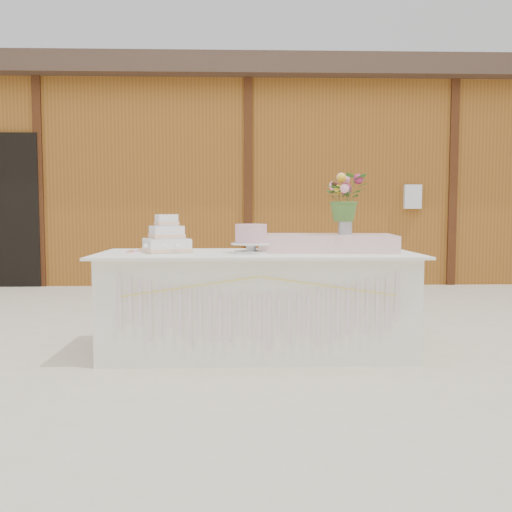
% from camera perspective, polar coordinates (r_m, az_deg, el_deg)
% --- Properties ---
extents(ground, '(80.00, 80.00, 0.00)m').
position_cam_1_polar(ground, '(4.45, 0.12, -9.58)').
color(ground, beige).
rests_on(ground, ground).
extents(barn, '(12.60, 4.60, 3.30)m').
position_cam_1_polar(barn, '(10.33, -1.04, 7.75)').
color(barn, brown).
rests_on(barn, ground).
extents(cake_table, '(2.40, 1.00, 0.77)m').
position_cam_1_polar(cake_table, '(4.37, 0.12, -4.67)').
color(cake_table, white).
rests_on(cake_table, ground).
extents(wedding_cake, '(0.41, 0.41, 0.29)m').
position_cam_1_polar(wedding_cake, '(4.38, -8.92, 1.63)').
color(wedding_cake, white).
rests_on(wedding_cake, cake_table).
extents(pink_cake_stand, '(0.30, 0.30, 0.22)m').
position_cam_1_polar(pink_cake_stand, '(4.26, -0.50, 1.92)').
color(pink_cake_stand, white).
rests_on(pink_cake_stand, cake_table).
extents(satin_runner, '(1.10, 0.70, 0.13)m').
position_cam_1_polar(satin_runner, '(4.50, 7.10, 1.31)').
color(satin_runner, '#FFCDCD').
rests_on(satin_runner, cake_table).
extents(flower_vase, '(0.11, 0.11, 0.15)m').
position_cam_1_polar(flower_vase, '(4.55, 8.91, 3.10)').
color(flower_vase, '#B0B0B5').
rests_on(flower_vase, satin_runner).
extents(bouquet, '(0.35, 0.31, 0.37)m').
position_cam_1_polar(bouquet, '(4.55, 8.94, 6.39)').
color(bouquet, '#416C2B').
rests_on(bouquet, flower_vase).
extents(loose_flowers, '(0.19, 0.33, 0.02)m').
position_cam_1_polar(loose_flowers, '(4.52, -12.14, 0.53)').
color(loose_flowers, pink).
rests_on(loose_flowers, cake_table).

